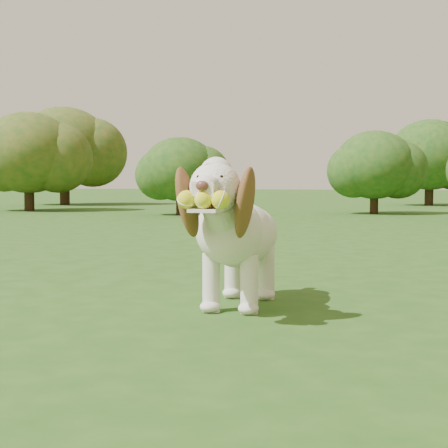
% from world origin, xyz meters
% --- Properties ---
extents(ground, '(80.00, 80.00, 0.00)m').
position_xyz_m(ground, '(0.00, 0.00, 0.00)').
color(ground, '#204C15').
rests_on(ground, ground).
extents(dog, '(0.38, 1.09, 0.71)m').
position_xyz_m(dog, '(-0.36, 0.25, 0.38)').
color(dog, silver).
rests_on(dog, ground).
extents(shrub_a, '(1.30, 1.30, 1.35)m').
position_xyz_m(shrub_a, '(-3.82, 8.24, 0.79)').
color(shrub_a, '#382314').
rests_on(shrub_a, ground).
extents(shrub_i, '(1.97, 1.97, 2.05)m').
position_xyz_m(shrub_i, '(0.18, 14.25, 1.20)').
color(shrub_i, '#382314').
rests_on(shrub_i, ground).
extents(shrub_g, '(2.30, 2.30, 2.39)m').
position_xyz_m(shrub_g, '(-8.32, 11.93, 1.40)').
color(shrub_g, '#382314').
rests_on(shrub_g, ground).
extents(shrub_b, '(1.44, 1.44, 1.49)m').
position_xyz_m(shrub_b, '(-0.65, 9.69, 0.88)').
color(shrub_b, '#382314').
rests_on(shrub_b, ground).
extents(shrub_e, '(1.88, 1.88, 1.94)m').
position_xyz_m(shrub_e, '(-7.26, 8.84, 1.14)').
color(shrub_e, '#382314').
rests_on(shrub_e, ground).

